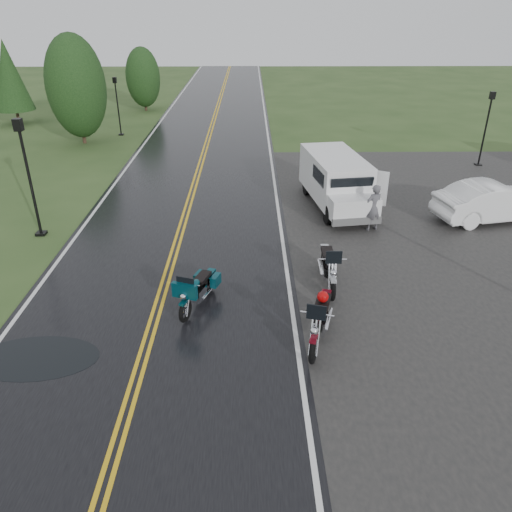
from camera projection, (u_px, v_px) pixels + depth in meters
The scene contains 15 objects.
ground at pixel (154, 323), 13.49m from camera, with size 120.00×120.00×0.00m, color #2D471E.
road at pixel (192, 195), 22.39m from camera, with size 8.00×100.00×0.04m, color black.
parking_pad at pixel (481, 241), 18.06m from camera, with size 14.00×24.00×0.03m, color black.
motorcycle_red at pixel (314, 338), 11.66m from camera, with size 0.92×2.52×1.49m, color #5C0A15, non-canonical shape.
motorcycle_teal at pixel (185, 302), 13.22m from camera, with size 0.80×2.19×1.30m, color #05333C, non-canonical shape.
motorcycle_silver at pixel (333, 279), 14.13m from camera, with size 0.91×2.52×1.49m, color #9C9FA3, non-canonical shape.
van_white at pixel (330, 198), 18.99m from camera, with size 2.06×5.49×2.16m, color white, non-canonical shape.
person_at_van at pixel (373, 208), 18.57m from camera, with size 0.65×0.43×1.78m, color #535258.
sedan_white at pixel (493, 202), 19.49m from camera, with size 1.61×4.62×1.52m, color white.
lamp_post_near_left at pixel (30, 179), 17.63m from camera, with size 0.37×0.37×4.32m, color black, non-canonical shape.
lamp_post_far_left at pixel (118, 106), 31.66m from camera, with size 0.31×0.31×3.63m, color black, non-canonical shape.
lamp_post_far_right at pixel (485, 129), 25.58m from camera, with size 0.33×0.33×3.82m, color black, non-canonical shape.
tree_left_mid at pixel (78, 98), 29.44m from camera, with size 3.43×3.43×5.36m, color #1E3D19, non-canonical shape.
tree_left_far at pixel (144, 84), 38.88m from camera, with size 2.64×2.64×4.06m, color #1E3D19, non-canonical shape.
pine_left_far at pixel (11, 84), 34.28m from camera, with size 2.61×2.61×5.44m, color #1E3D19, non-canonical shape.
Camera 1 is at (2.64, -11.22, 7.76)m, focal length 35.00 mm.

